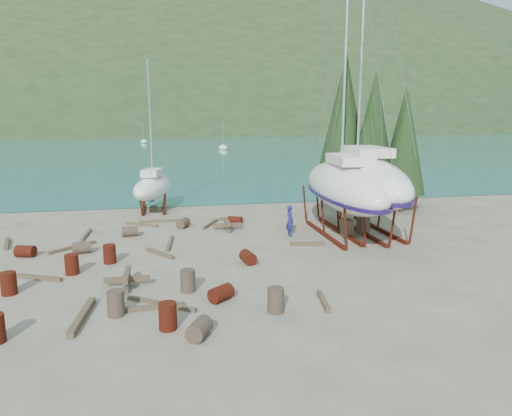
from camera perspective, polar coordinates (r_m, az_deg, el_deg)
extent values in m
plane|color=#5F5A4B|center=(20.88, -3.42, -7.37)|extent=(600.00, 600.00, 0.00)
plane|color=#1B6989|center=(334.70, -11.06, 9.77)|extent=(700.00, 700.00, 0.00)
ellipsoid|color=#213018|center=(339.70, -11.07, 9.78)|extent=(800.00, 360.00, 110.00)
cube|color=beige|center=(217.37, -26.98, 8.70)|extent=(6.00, 5.00, 4.00)
cube|color=#A54C2D|center=(217.32, -27.05, 9.43)|extent=(6.60, 5.60, 1.60)
cube|color=beige|center=(210.39, -16.30, 9.41)|extent=(6.00, 5.00, 4.00)
cube|color=#A54C2D|center=(210.34, -16.34, 10.17)|extent=(6.60, 5.60, 1.60)
cube|color=beige|center=(212.20, -2.53, 9.84)|extent=(6.00, 5.00, 4.00)
cube|color=#A54C2D|center=(212.16, -2.54, 10.60)|extent=(6.60, 5.60, 1.60)
cylinder|color=black|center=(35.55, 14.09, 1.36)|extent=(0.36, 0.36, 1.60)
cone|color=black|center=(35.09, 14.48, 9.43)|extent=(3.60, 3.60, 8.40)
cylinder|color=black|center=(34.51, 17.75, 0.67)|extent=(0.36, 0.36, 1.36)
cone|color=black|center=(34.04, 18.17, 7.73)|extent=(3.06, 3.06, 7.14)
cylinder|color=black|center=(36.74, 10.66, 2.00)|extent=(0.36, 0.36, 1.84)
cone|color=black|center=(36.30, 10.99, 11.00)|extent=(4.14, 4.14, 9.66)
cylinder|color=black|center=(37.81, 17.56, 1.62)|extent=(0.36, 0.36, 1.44)
cone|color=black|center=(37.37, 17.96, 8.44)|extent=(3.24, 3.24, 7.56)
ellipsoid|color=white|center=(100.62, -4.13, 7.52)|extent=(2.00, 5.00, 1.40)
cylinder|color=silver|center=(100.48, -4.15, 9.14)|extent=(0.08, 0.08, 5.00)
ellipsoid|color=white|center=(129.88, -13.83, 8.03)|extent=(2.00, 5.00, 1.40)
cylinder|color=silver|center=(129.77, -13.89, 9.29)|extent=(0.08, 0.08, 5.00)
ellipsoid|color=white|center=(26.43, 11.02, 2.68)|extent=(4.30, 11.58, 2.64)
cube|color=#1A0D44|center=(26.06, 11.42, 0.60)|extent=(0.43, 2.05, 1.00)
cube|color=silver|center=(25.73, 11.63, 5.96)|extent=(2.11, 3.55, 0.50)
cylinder|color=silver|center=(27.05, 11.22, 20.35)|extent=(0.14, 0.14, 13.59)
cube|color=#5F1F10|center=(26.55, 8.49, -3.22)|extent=(0.18, 6.23, 0.20)
cube|color=#5F1F10|center=(27.41, 13.05, -2.93)|extent=(0.18, 6.23, 0.20)
cube|color=brown|center=(26.35, 11.30, -2.51)|extent=(0.50, 0.80, 1.01)
ellipsoid|color=white|center=(27.42, 12.95, 3.48)|extent=(4.70, 12.49, 2.89)
cube|color=#1A0D44|center=(27.01, 13.38, 1.22)|extent=(0.46, 2.21, 1.00)
cube|color=silver|center=(26.70, 13.64, 6.91)|extent=(2.29, 3.83, 0.50)
cylinder|color=silver|center=(28.26, 13.24, 21.77)|extent=(0.14, 0.14, 14.65)
cube|color=#5F1F10|center=(27.48, 10.31, -2.78)|extent=(0.18, 6.71, 0.20)
cube|color=#5F1F10|center=(28.48, 14.97, -2.49)|extent=(0.18, 6.71, 0.20)
cube|color=brown|center=(27.31, 13.24, -1.95)|extent=(0.50, 0.80, 1.16)
ellipsoid|color=white|center=(33.99, -12.76, 2.54)|extent=(3.68, 6.97, 1.71)
cube|color=#1A0D44|center=(33.72, -12.74, 1.78)|extent=(0.54, 1.22, 1.00)
cube|color=silver|center=(33.52, -12.85, 4.33)|extent=(1.61, 2.22, 0.50)
cylinder|color=silver|center=(33.97, -13.11, 10.91)|extent=(0.14, 0.14, 7.99)
cube|color=#5F1F10|center=(34.28, -13.87, -0.17)|extent=(0.18, 3.66, 0.20)
cube|color=#5F1F10|center=(34.25, -11.42, -0.08)|extent=(0.18, 3.66, 0.20)
cube|color=brown|center=(33.92, -12.66, -0.10)|extent=(0.50, 0.80, 0.36)
imported|color=navy|center=(26.05, 4.27, -1.59)|extent=(0.49, 0.69, 1.80)
cylinder|color=#5F1F10|center=(19.99, -28.52, -8.27)|extent=(0.58, 0.58, 0.88)
cylinder|color=#2D2823|center=(14.52, -7.09, -14.78)|extent=(0.92, 1.05, 0.58)
cylinder|color=#5F1F10|center=(24.87, -26.87, -4.85)|extent=(1.01, 0.80, 0.58)
cylinder|color=#5F1F10|center=(15.16, -10.97, -13.13)|extent=(0.58, 0.58, 0.88)
cylinder|color=#5F1F10|center=(28.73, -2.66, -1.62)|extent=(1.04, 0.89, 0.58)
cylinder|color=#2D2823|center=(18.09, -8.51, -8.97)|extent=(0.58, 0.58, 0.88)
cylinder|color=#5F1F10|center=(21.27, -1.00, -6.18)|extent=(0.74, 0.97, 0.58)
cylinder|color=#5F1F10|center=(21.33, -22.03, -6.54)|extent=(0.58, 0.58, 0.88)
cylinder|color=#2D2823|center=(27.05, -15.45, -2.82)|extent=(0.91, 0.63, 0.58)
cylinder|color=#2D2823|center=(28.45, -9.09, -1.87)|extent=(0.92, 1.05, 0.58)
cylinder|color=#5F1F10|center=(17.12, -4.39, -10.59)|extent=(1.05, 1.00, 0.58)
cylinder|color=#5F1F10|center=(22.32, -17.83, -5.49)|extent=(0.58, 0.58, 0.88)
cylinder|color=#2D2823|center=(24.42, -20.95, -4.65)|extent=(0.95, 0.70, 0.58)
cylinder|color=#2D2823|center=(16.54, -17.12, -11.32)|extent=(0.58, 0.58, 0.88)
cylinder|color=#2D2823|center=(16.10, 2.49, -11.44)|extent=(0.58, 0.58, 0.88)
cube|color=brown|center=(29.56, -14.11, -2.02)|extent=(2.04, 1.34, 0.14)
cube|color=brown|center=(24.34, 6.41, -4.49)|extent=(1.79, 0.47, 0.19)
cube|color=brown|center=(27.69, -28.71, -3.91)|extent=(0.78, 2.35, 0.19)
cube|color=brown|center=(17.19, -12.27, -11.51)|extent=(2.76, 2.03, 0.15)
cube|color=brown|center=(23.07, -11.94, -5.57)|extent=(1.43, 1.84, 0.17)
cube|color=brown|center=(16.83, -13.20, -12.02)|extent=(2.45, 0.30, 0.16)
cube|color=brown|center=(30.03, -3.13, -1.44)|extent=(1.66, 0.67, 0.19)
cube|color=brown|center=(17.13, 8.42, -11.40)|extent=(0.43, 1.79, 0.17)
cube|color=brown|center=(30.27, -11.75, -1.60)|extent=(2.76, 0.15, 0.15)
cube|color=brown|center=(28.90, -5.76, -2.01)|extent=(1.23, 2.33, 0.16)
cube|color=brown|center=(24.87, -10.70, -4.32)|extent=(0.44, 2.81, 0.15)
cube|color=brown|center=(21.30, -25.51, -7.86)|extent=(2.04, 1.09, 0.17)
cube|color=brown|center=(27.89, -20.45, -3.17)|extent=(0.22, 2.60, 0.15)
cube|color=brown|center=(16.72, -20.90, -12.53)|extent=(0.49, 2.84, 0.23)
cube|color=brown|center=(25.47, -21.91, -4.57)|extent=(2.08, 1.90, 0.16)
cube|color=brown|center=(19.22, -15.79, -9.13)|extent=(0.20, 1.80, 0.20)
cube|color=brown|center=(19.15, -15.82, -8.57)|extent=(1.80, 0.20, 0.20)
cube|color=brown|center=(19.09, -15.85, -8.01)|extent=(0.20, 1.80, 0.20)
cube|color=brown|center=(27.64, -3.63, -2.54)|extent=(0.20, 1.80, 0.20)
cube|color=brown|center=(27.59, -3.63, -2.14)|extent=(1.80, 0.20, 0.20)
cube|color=brown|center=(27.54, -3.64, -1.74)|extent=(0.20, 1.80, 0.20)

